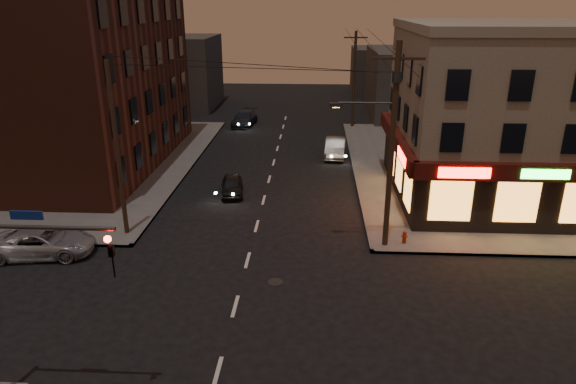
# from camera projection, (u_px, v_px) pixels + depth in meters

# --- Properties ---
(ground) EXTENTS (120.00, 120.00, 0.00)m
(ground) POSITION_uv_depth(u_px,v_px,m) (235.00, 306.00, 21.06)
(ground) COLOR black
(ground) RESTS_ON ground
(sidewalk_ne) EXTENTS (24.00, 28.00, 0.15)m
(sidewalk_ne) POSITION_uv_depth(u_px,v_px,m) (515.00, 169.00, 37.91)
(sidewalk_ne) COLOR #514F4C
(sidewalk_ne) RESTS_ON ground
(sidewalk_nw) EXTENTS (24.00, 28.00, 0.15)m
(sidewalk_nw) POSITION_uv_depth(u_px,v_px,m) (41.00, 162.00, 39.69)
(sidewalk_nw) COLOR #514F4C
(sidewalk_nw) RESTS_ON ground
(pizza_building) EXTENTS (15.85, 12.85, 10.50)m
(pizza_building) POSITION_uv_depth(u_px,v_px,m) (527.00, 114.00, 30.95)
(pizza_building) COLOR gray
(pizza_building) RESTS_ON sidewalk_ne
(brick_apartment) EXTENTS (12.00, 20.00, 13.00)m
(brick_apartment) POSITION_uv_depth(u_px,v_px,m) (73.00, 76.00, 37.22)
(brick_apartment) COLOR #4D2318
(brick_apartment) RESTS_ON sidewalk_nw
(bg_building_ne_a) EXTENTS (10.00, 12.00, 7.00)m
(bg_building_ne_a) POSITION_uv_depth(u_px,v_px,m) (417.00, 83.00, 54.68)
(bg_building_ne_a) COLOR #3F3D3A
(bg_building_ne_a) RESTS_ON ground
(bg_building_nw) EXTENTS (9.00, 10.00, 8.00)m
(bg_building_nw) POSITION_uv_depth(u_px,v_px,m) (177.00, 72.00, 59.58)
(bg_building_nw) COLOR #3F3D3A
(bg_building_nw) RESTS_ON ground
(bg_building_ne_b) EXTENTS (8.00, 8.00, 6.00)m
(bg_building_ne_b) POSITION_uv_depth(u_px,v_px,m) (383.00, 71.00, 68.05)
(bg_building_ne_b) COLOR #3F3D3A
(bg_building_ne_b) RESTS_ON ground
(utility_pole_main) EXTENTS (4.20, 0.44, 10.00)m
(utility_pole_main) POSITION_uv_depth(u_px,v_px,m) (390.00, 137.00, 24.13)
(utility_pole_main) COLOR #382619
(utility_pole_main) RESTS_ON sidewalk_ne
(utility_pole_far) EXTENTS (0.26, 0.26, 9.00)m
(utility_pole_far) POSITION_uv_depth(u_px,v_px,m) (354.00, 80.00, 49.02)
(utility_pole_far) COLOR #382619
(utility_pole_far) RESTS_ON sidewalk_ne
(utility_pole_west) EXTENTS (0.24, 0.24, 9.00)m
(utility_pole_west) POSITION_uv_depth(u_px,v_px,m) (117.00, 151.00, 25.84)
(utility_pole_west) COLOR #382619
(utility_pole_west) RESTS_ON sidewalk_nw
(traffic_signal) EXTENTS (4.49, 0.32, 6.47)m
(traffic_signal) POSITION_uv_depth(u_px,v_px,m) (7.00, 285.00, 14.64)
(traffic_signal) COLOR #333538
(traffic_signal) RESTS_ON ground
(suv_cross) EXTENTS (5.13, 2.83, 1.36)m
(suv_cross) POSITION_uv_depth(u_px,v_px,m) (42.00, 243.00, 25.06)
(suv_cross) COLOR #97989F
(suv_cross) RESTS_ON ground
(sedan_near) EXTENTS (1.84, 3.59, 1.17)m
(sedan_near) POSITION_uv_depth(u_px,v_px,m) (232.00, 186.00, 33.05)
(sedan_near) COLOR black
(sedan_near) RESTS_ON ground
(sedan_mid) EXTENTS (1.88, 4.51, 1.45)m
(sedan_mid) POSITION_uv_depth(u_px,v_px,m) (335.00, 147.00, 41.11)
(sedan_mid) COLOR slate
(sedan_mid) RESTS_ON ground
(sedan_far) EXTENTS (2.44, 4.92, 1.37)m
(sedan_far) POSITION_uv_depth(u_px,v_px,m) (244.00, 119.00, 51.37)
(sedan_far) COLOR #182030
(sedan_far) RESTS_ON ground
(fire_hydrant) EXTENTS (0.29, 0.29, 0.67)m
(fire_hydrant) POSITION_uv_depth(u_px,v_px,m) (404.00, 236.00, 26.10)
(fire_hydrant) COLOR maroon
(fire_hydrant) RESTS_ON sidewalk_ne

